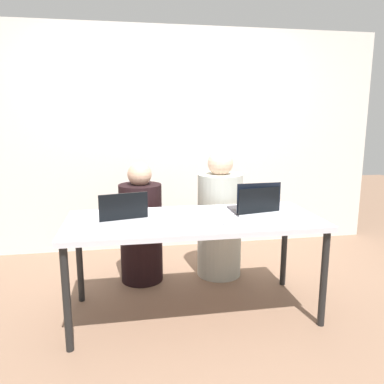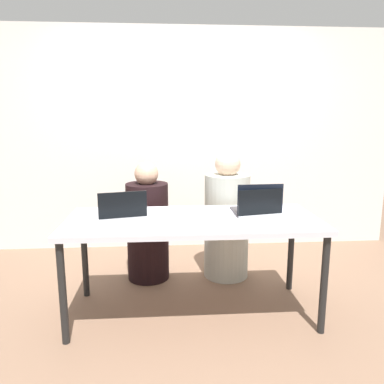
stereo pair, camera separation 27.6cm
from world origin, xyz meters
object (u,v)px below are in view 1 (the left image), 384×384
at_px(laptop_front_left, 126,218).
at_px(water_glass_right, 229,221).
at_px(person_on_left, 141,229).
at_px(person_on_right, 220,221).
at_px(laptop_back_right, 254,205).
at_px(laptop_front_right, 264,211).

distance_m(laptop_front_left, water_glass_right, 0.70).
distance_m(person_on_left, person_on_right, 0.73).
height_order(person_on_right, laptop_front_left, person_on_right).
bearing_deg(water_glass_right, laptop_front_left, 167.66).
bearing_deg(person_on_left, person_on_right, 171.20).
xyz_separation_m(person_on_left, laptop_back_right, (0.86, -0.55, 0.32)).
bearing_deg(person_on_left, laptop_back_right, 138.84).
height_order(person_on_left, person_on_right, person_on_right).
bearing_deg(laptop_front_left, laptop_front_right, -12.20).
bearing_deg(person_on_right, laptop_front_left, 33.46).
bearing_deg(water_glass_right, person_on_right, 79.63).
bearing_deg(laptop_back_right, person_on_right, -78.66).
bearing_deg(water_glass_right, person_on_left, 122.15).
bearing_deg(laptop_front_left, person_on_left, 67.61).
bearing_deg(laptop_front_right, person_on_right, 89.71).
bearing_deg(laptop_front_right, person_on_left, 128.31).
bearing_deg(laptop_back_right, water_glass_right, 46.02).
bearing_deg(person_on_right, laptop_back_right, 96.40).
xyz_separation_m(person_on_right, laptop_front_left, (-0.85, -0.74, 0.27)).
distance_m(person_on_right, water_glass_right, 0.95).
bearing_deg(person_on_right, water_glass_right, 71.82).
distance_m(person_on_left, laptop_front_left, 0.81).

